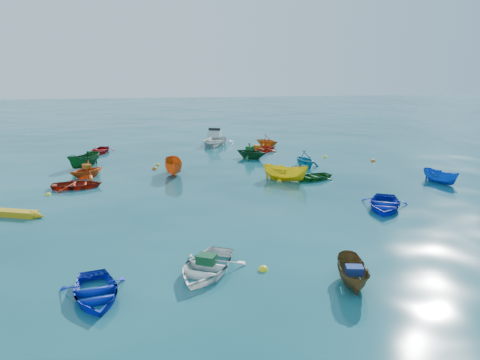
{
  "coord_description": "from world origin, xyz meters",
  "views": [
    {
      "loc": [
        -4.23,
        -24.02,
        7.94
      ],
      "look_at": [
        0.0,
        5.0,
        0.4
      ],
      "focal_mm": 35.0,
      "sensor_mm": 36.0,
      "label": 1
    }
  ],
  "objects": [
    {
      "name": "buoy_or_e",
      "position": [
        4.65,
        17.82,
        0.0
      ],
      "size": [
        0.29,
        0.29,
        0.29
      ],
      "primitive_type": "sphere",
      "color": "orange",
      "rests_on": "ground"
    },
    {
      "name": "tarp_orange_a",
      "position": [
        -10.19,
        8.79,
        0.79
      ],
      "size": [
        0.71,
        0.73,
        0.28
      ],
      "primitive_type": "cube",
      "rotation": [
        0.0,
        0.0,
        -0.9
      ],
      "color": "#B55512",
      "rests_on": "dinghy_orange_w"
    },
    {
      "name": "sampan_green_far",
      "position": [
        -10.96,
        12.2,
        0.0
      ],
      "size": [
        2.75,
        3.27,
        1.22
      ],
      "primitive_type": "imported",
      "rotation": [
        0.0,
        0.0,
        -0.6
      ],
      "color": "#10461B",
      "rests_on": "ground"
    },
    {
      "name": "dinghy_blue_se",
      "position": [
        7.17,
        -0.88,
        0.0
      ],
      "size": [
        3.85,
        4.32,
        0.74
      ],
      "primitive_type": "imported",
      "rotation": [
        0.0,
        0.0,
        -0.45
      ],
      "color": "#0D21AE",
      "rests_on": "ground"
    },
    {
      "name": "dinghy_red_far",
      "position": [
        -10.6,
        17.89,
        0.0
      ],
      "size": [
        2.45,
        3.24,
        0.63
      ],
      "primitive_type": "imported",
      "rotation": [
        0.0,
        0.0,
        -0.09
      ],
      "color": "#A50D15",
      "rests_on": "ground"
    },
    {
      "name": "sampan_yellow_mid",
      "position": [
        3.25,
        5.96,
        0.0
      ],
      "size": [
        3.34,
        2.79,
        1.24
      ],
      "primitive_type": "imported",
      "rotation": [
        0.0,
        0.0,
        0.98
      ],
      "color": "gold",
      "rests_on": "ground"
    },
    {
      "name": "motorboat_white",
      "position": [
        -0.23,
        20.48,
        0.0
      ],
      "size": [
        4.45,
        5.25,
        1.53
      ],
      "primitive_type": "imported",
      "rotation": [
        0.0,
        0.0,
        -0.33
      ],
      "color": "silver",
      "rests_on": "ground"
    },
    {
      "name": "buoy_or_d",
      "position": [
        11.76,
        11.01,
        0.0
      ],
      "size": [
        0.38,
        0.38,
        0.38
      ],
      "primitive_type": "sphere",
      "color": "#FF620D",
      "rests_on": "ground"
    },
    {
      "name": "dinghy_orange_far",
      "position": [
        4.63,
        19.04,
        0.0
      ],
      "size": [
        3.14,
        3.14,
        1.26
      ],
      "primitive_type": "imported",
      "rotation": [
        0.0,
        0.0,
        0.79
      ],
      "color": "orange",
      "rests_on": "ground"
    },
    {
      "name": "buoy_or_c",
      "position": [
        -5.65,
        10.7,
        0.0
      ],
      "size": [
        0.37,
        0.37,
        0.37
      ],
      "primitive_type": "sphere",
      "color": "#CF630B",
      "rests_on": "ground"
    },
    {
      "name": "sampan_brown_mid",
      "position": [
        2.06,
        -9.26,
        0.0
      ],
      "size": [
        1.52,
        2.83,
        1.04
      ],
      "primitive_type": "imported",
      "rotation": [
        0.0,
        0.0,
        -0.2
      ],
      "color": "#4F3A1C",
      "rests_on": "ground"
    },
    {
      "name": "sampan_orange_n",
      "position": [
        -4.21,
        8.77,
        0.0
      ],
      "size": [
        1.36,
        3.39,
        1.3
      ],
      "primitive_type": "imported",
      "rotation": [
        0.0,
        0.0,
        0.03
      ],
      "color": "#BC4E11",
      "rests_on": "ground"
    },
    {
      "name": "buoy_ye_d",
      "position": [
        -5.45,
        12.05,
        0.0
      ],
      "size": [
        0.31,
        0.31,
        0.31
      ],
      "primitive_type": "sphere",
      "color": "yellow",
      "rests_on": "ground"
    },
    {
      "name": "buoy_or_b",
      "position": [
        7.6,
        -0.99,
        0.0
      ],
      "size": [
        0.3,
        0.3,
        0.3
      ],
      "primitive_type": "sphere",
      "color": "orange",
      "rests_on": "ground"
    },
    {
      "name": "ground",
      "position": [
        0.0,
        0.0,
        0.0
      ],
      "size": [
        160.0,
        160.0,
        0.0
      ],
      "primitive_type": "plane",
      "color": "#093A45",
      "rests_on": "ground"
    },
    {
      "name": "kayak_yellow",
      "position": [
        -13.02,
        0.86,
        0.0
      ],
      "size": [
        4.08,
        1.94,
        0.42
      ],
      "primitive_type": null,
      "rotation": [
        0.0,
        0.0,
        1.23
      ],
      "color": "gold",
      "rests_on": "ground"
    },
    {
      "name": "buoy_ye_a",
      "position": [
        -0.92,
        -7.57,
        0.0
      ],
      "size": [
        0.38,
        0.38,
        0.38
      ],
      "primitive_type": "sphere",
      "color": "yellow",
      "rests_on": "ground"
    },
    {
      "name": "tarp_green_a",
      "position": [
        -3.11,
        -7.42,
        0.54
      ],
      "size": [
        0.87,
        0.79,
        0.34
      ],
      "primitive_type": "cube",
      "rotation": [
        0.0,
        0.0,
        -0.46
      ],
      "color": "#134C28",
      "rests_on": "dinghy_white_near"
    },
    {
      "name": "dinghy_white_near",
      "position": [
        -3.15,
        -7.51,
        0.0
      ],
      "size": [
        3.85,
        4.31,
        0.74
      ],
      "primitive_type": "imported",
      "rotation": [
        0.0,
        0.0,
        -0.46
      ],
      "color": "white",
      "rests_on": "ground"
    },
    {
      "name": "dinghy_red_ne",
      "position": [
        3.24,
        16.24,
        0.0
      ],
      "size": [
        4.16,
        3.89,
        0.7
      ],
      "primitive_type": "imported",
      "rotation": [
        0.0,
        0.0,
        -0.99
      ],
      "color": "red",
      "rests_on": "ground"
    },
    {
      "name": "buoy_ye_b",
      "position": [
        -11.83,
        4.57,
        0.0
      ],
      "size": [
        0.33,
        0.33,
        0.33
      ],
      "primitive_type": "sphere",
      "color": "yellow",
      "rests_on": "ground"
    },
    {
      "name": "dinghy_orange_w",
      "position": [
        -10.23,
        8.76,
        0.0
      ],
      "size": [
        3.26,
        3.2,
        1.3
      ],
      "primitive_type": "imported",
      "rotation": [
        0.0,
        0.0,
        -0.9
      ],
      "color": "#D44D13",
      "rests_on": "ground"
    },
    {
      "name": "buoy_ye_c",
      "position": [
        2.81,
        5.8,
        0.0
      ],
      "size": [
        0.35,
        0.35,
        0.35
      ],
      "primitive_type": "sphere",
      "color": "gold",
      "rests_on": "ground"
    },
    {
      "name": "dinghy_green_e",
      "position": [
        5.17,
        5.97,
        0.0
      ],
      "size": [
        3.38,
        2.97,
        0.58
      ],
      "primitive_type": "imported",
      "rotation": [
        0.0,
        0.0,
        -1.15
      ],
      "color": "#13531D",
      "rests_on": "ground"
    },
    {
      "name": "dinghy_green_n",
      "position": [
        2.17,
        13.54,
        0.0
      ],
      "size": [
        3.5,
        3.43,
        1.4
      ],
      "primitive_type": "imported",
      "rotation": [
        0.0,
        0.0,
        0.91
      ],
      "color": "#0F421E",
      "rests_on": "ground"
    },
    {
      "name": "dinghy_red_nw",
      "position": [
        -10.4,
        6.03,
        0.0
      ],
      "size": [
        3.2,
        2.37,
        0.64
      ],
      "primitive_type": "imported",
      "rotation": [
        0.0,
        0.0,
        1.62
      ],
      "color": "#9E1E0D",
      "rests_on": "ground"
    },
    {
      "name": "dinghy_blue_sw",
      "position": [
        -7.05,
        -8.9,
        0.0
      ],
      "size": [
        2.95,
        3.64,
        0.67
      ],
      "primitive_type": "imported",
      "rotation": [
        0.0,
        0.0,
        0.22
      ],
      "color": "#0E25B3",
      "rests_on": "ground"
    },
    {
      "name": "dinghy_cyan_se",
      "position": [
        5.75,
        9.98,
        0.0
      ],
      "size": [
        2.69,
        2.95,
        1.33
      ],
      "primitive_type": "imported",
      "rotation": [
        0.0,
        0.0,
        0.22
      ],
      "color": "teal",
      "rests_on": "ground"
    },
    {
      "name": "tarp_green_b",
      "position": [
        2.09,
        13.6,
        0.86
      ],
      "size": [
        0.81,
        0.84,
        0.32
      ],
      "primitive_type": "cube",
      "rotation": [
        0.0,
        0.0,
        0.91
      ],
      "color": "#134D1C",
      "rests_on": "dinghy_green_n"
    },
    {
      "name": "tarp_orange_b",
      "position": [
        3.16,
        16.19,
        0.5
      ],
      "size": [
        0.7,
        0.74,
        0.29
      ],
      "primitive_type": "cube",
      "rotation": [
        0.0,
        0.0,
        -0.99
      ],
      "color": "#B16512",
      "rests_on": "dinghy_red_ne"
    },
    {
      "name": "buoy_ye_e",
      "position": [
        8.42,
        13.06,
        0.0
      ],
      "size": [
        0.32,
        0.32,
        0.32
      ],
      "primitive_type": "sphere",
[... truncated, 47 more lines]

